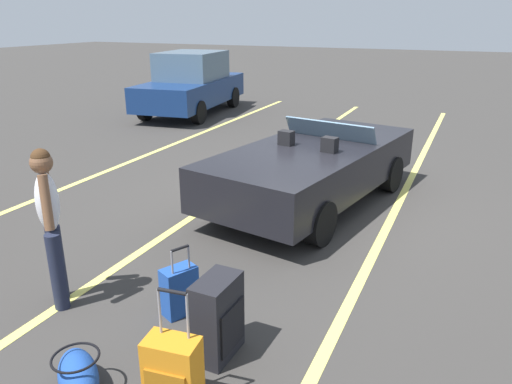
% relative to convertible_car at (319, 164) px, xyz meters
% --- Properties ---
extents(ground_plane, '(80.00, 80.00, 0.00)m').
position_rel_convertible_car_xyz_m(ground_plane, '(-0.21, 0.04, -0.59)').
color(ground_plane, '#383533').
extents(lot_line_near, '(18.00, 0.12, 0.01)m').
position_rel_convertible_car_xyz_m(lot_line_near, '(-0.21, -1.24, -0.59)').
color(lot_line_near, '#EAE066').
rests_on(lot_line_near, ground_plane).
extents(lot_line_mid, '(18.00, 0.12, 0.01)m').
position_rel_convertible_car_xyz_m(lot_line_mid, '(-0.21, 1.46, -0.59)').
color(lot_line_mid, '#EAE066').
rests_on(lot_line_mid, ground_plane).
extents(lot_line_far, '(18.00, 0.12, 0.01)m').
position_rel_convertible_car_xyz_m(lot_line_far, '(-0.21, 4.16, -0.59)').
color(lot_line_far, '#EAE066').
rests_on(lot_line_far, ground_plane).
extents(convertible_car, '(4.39, 2.48, 1.24)m').
position_rel_convertible_car_xyz_m(convertible_car, '(0.00, 0.00, 0.00)').
color(convertible_car, black).
rests_on(convertible_car, ground_plane).
extents(suitcase_large_black, '(0.49, 0.31, 0.74)m').
position_rel_convertible_car_xyz_m(suitcase_large_black, '(-4.09, -0.39, -0.22)').
color(suitcase_large_black, black).
rests_on(suitcase_large_black, ground_plane).
extents(suitcase_medium_bright, '(0.30, 0.43, 1.00)m').
position_rel_convertible_car_xyz_m(suitcase_medium_bright, '(-4.80, -0.40, -0.28)').
color(suitcase_medium_bright, orange).
rests_on(suitcase_medium_bright, ground_plane).
extents(suitcase_small_carryon, '(0.39, 0.33, 0.75)m').
position_rel_convertible_car_xyz_m(suitcase_small_carryon, '(-3.68, 0.27, -0.34)').
color(suitcase_small_carryon, '#1E479E').
rests_on(suitcase_small_carryon, ground_plane).
extents(duffel_bag, '(0.63, 0.69, 0.34)m').
position_rel_convertible_car_xyz_m(duffel_bag, '(-4.95, 0.38, -0.43)').
color(duffel_bag, '#1E479E').
rests_on(duffel_bag, ground_plane).
extents(traveler_person, '(0.48, 0.49, 1.65)m').
position_rel_convertible_car_xyz_m(traveler_person, '(-4.03, 1.48, 0.34)').
color(traveler_person, '#1E2338').
rests_on(traveler_person, ground_plane).
extents(parked_sedan_far, '(4.69, 2.34, 1.82)m').
position_rel_convertible_car_xyz_m(parked_sedan_far, '(5.64, 5.80, 0.30)').
color(parked_sedan_far, navy).
rests_on(parked_sedan_far, ground_plane).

